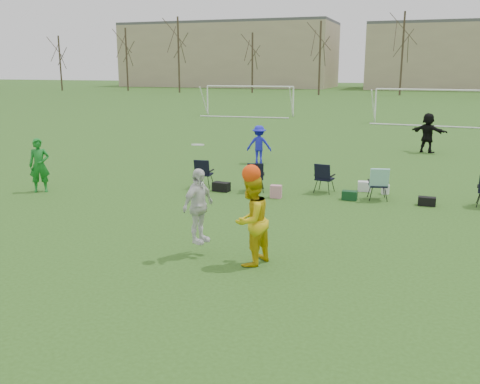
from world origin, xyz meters
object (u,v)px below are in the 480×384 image
at_px(fielder_green_near, 39,165).
at_px(goal_mid, 428,97).
at_px(center_contest, 233,214).
at_px(fielder_black, 428,133).
at_px(fielder_blue, 259,144).
at_px(goal_left, 250,92).

bearing_deg(fielder_green_near, goal_mid, 33.64).
bearing_deg(center_contest, fielder_black, 77.60).
distance_m(fielder_green_near, fielder_blue, 9.03).
bearing_deg(fielder_black, goal_mid, -64.60).
height_order(fielder_green_near, center_contest, center_contest).
xyz_separation_m(center_contest, goal_mid, (3.54, 30.58, 0.90)).
height_order(fielder_blue, goal_left, goal_left).
distance_m(fielder_green_near, fielder_black, 17.41).
bearing_deg(goal_left, goal_mid, -13.13).
bearing_deg(fielder_blue, goal_mid, -122.35).
xyz_separation_m(fielder_blue, goal_mid, (6.54, 19.21, 1.13)).
distance_m(goal_left, goal_mid, 14.14).
distance_m(fielder_blue, goal_left, 22.51).
xyz_separation_m(fielder_black, goal_mid, (-0.14, 13.85, 0.98)).
distance_m(fielder_green_near, center_contest, 9.03).
height_order(fielder_black, goal_left, goal_left).
bearing_deg(center_contest, fielder_blue, 104.78).
height_order(fielder_green_near, fielder_black, fielder_black).
xyz_separation_m(fielder_blue, goal_left, (-7.46, 21.21, 1.13)).
distance_m(fielder_black, center_contest, 17.13).
relative_size(fielder_blue, center_contest, 0.65).
height_order(fielder_blue, goal_mid, goal_mid).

